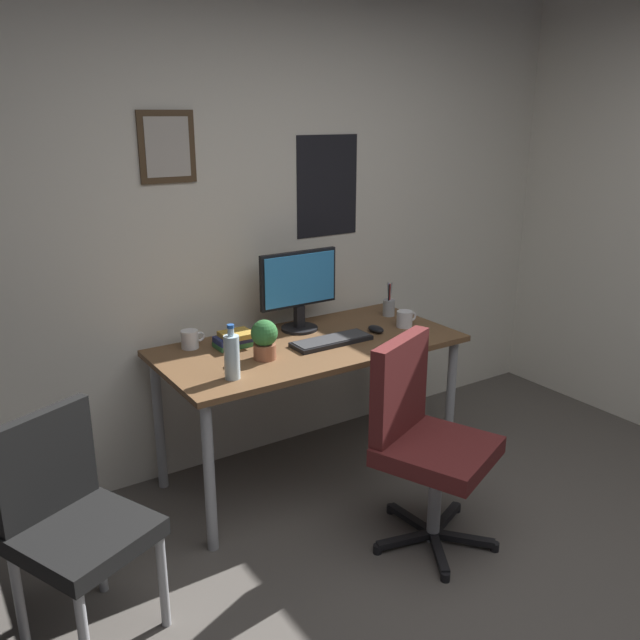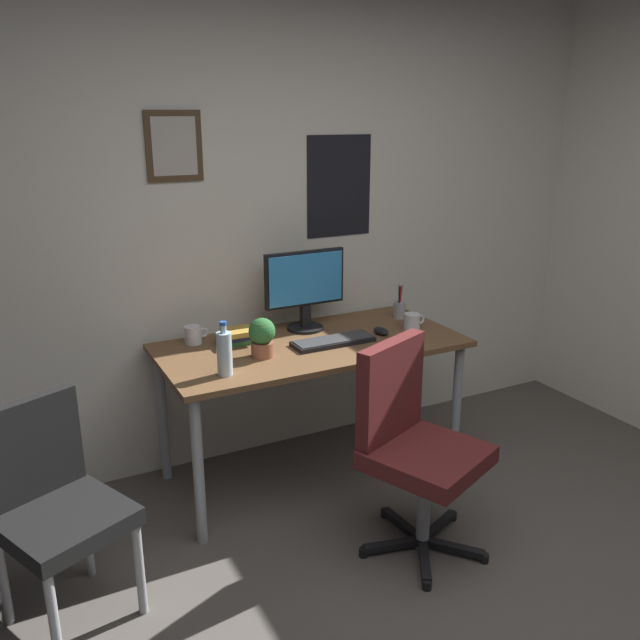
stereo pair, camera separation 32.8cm
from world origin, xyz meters
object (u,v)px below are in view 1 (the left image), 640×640
object	(u,v)px
office_chair	(422,433)
water_bottle	(232,356)
potted_plant	(264,338)
computer_mouse	(376,329)
monitor	(299,287)
side_chair	(72,515)
coffee_mug_far	(190,339)
coffee_mug_near	(405,319)
keyboard	(332,341)
pen_cup	(389,307)
book_stack_left	(235,339)

from	to	relation	value
office_chair	water_bottle	size ratio (longest dim) A/B	3.76
potted_plant	computer_mouse	bearing A→B (deg)	2.01
monitor	water_bottle	bearing A→B (deg)	-144.88
side_chair	coffee_mug_far	bearing A→B (deg)	43.80
office_chair	coffee_mug_near	xyz separation A→B (m)	(0.46, 0.68, 0.28)
water_bottle	coffee_mug_near	size ratio (longest dim) A/B	2.00
office_chair	coffee_mug_far	world-z (taller)	office_chair
side_chair	water_bottle	distance (m)	0.92
office_chair	coffee_mug_far	size ratio (longest dim) A/B	7.60
computer_mouse	office_chair	bearing A→B (deg)	-111.19
keyboard	computer_mouse	size ratio (longest dim) A/B	3.91
office_chair	pen_cup	xyz separation A→B (m)	(0.52, 0.90, 0.29)
side_chair	monitor	distance (m)	1.65
coffee_mug_far	pen_cup	bearing A→B (deg)	-5.38
office_chair	book_stack_left	size ratio (longest dim) A/B	4.89
office_chair	keyboard	xyz separation A→B (m)	(-0.03, 0.68, 0.24)
side_chair	computer_mouse	xyz separation A→B (m)	(1.73, 0.44, 0.28)
coffee_mug_near	computer_mouse	bearing A→B (deg)	176.86
pen_cup	potted_plant	bearing A→B (deg)	-166.51
coffee_mug_near	coffee_mug_far	xyz separation A→B (m)	(-1.13, 0.33, 0.00)
office_chair	book_stack_left	bearing A→B (deg)	117.60
computer_mouse	coffee_mug_near	world-z (taller)	coffee_mug_near
keyboard	pen_cup	world-z (taller)	pen_cup
potted_plant	book_stack_left	distance (m)	0.25
keyboard	book_stack_left	bearing A→B (deg)	152.89
coffee_mug_near	pen_cup	world-z (taller)	pen_cup
monitor	keyboard	distance (m)	0.36
office_chair	monitor	xyz separation A→B (m)	(-0.05, 0.96, 0.47)
side_chair	coffee_mug_near	world-z (taller)	side_chair
water_bottle	potted_plant	bearing A→B (deg)	30.16
potted_plant	pen_cup	size ratio (longest dim) A/B	0.98
computer_mouse	potted_plant	world-z (taller)	potted_plant
computer_mouse	book_stack_left	bearing A→B (deg)	164.11
coffee_mug_far	office_chair	bearing A→B (deg)	-56.42
side_chair	computer_mouse	size ratio (longest dim) A/B	7.95
computer_mouse	water_bottle	world-z (taller)	water_bottle
computer_mouse	keyboard	bearing A→B (deg)	-177.18
computer_mouse	coffee_mug_near	size ratio (longest dim) A/B	0.87
water_bottle	pen_cup	world-z (taller)	water_bottle
book_stack_left	coffee_mug_near	bearing A→B (deg)	-13.34
computer_mouse	coffee_mug_far	size ratio (longest dim) A/B	0.88
office_chair	water_bottle	bearing A→B (deg)	141.58
pen_cup	computer_mouse	bearing A→B (deg)	-141.07
side_chair	computer_mouse	world-z (taller)	side_chair
water_bottle	book_stack_left	xyz separation A→B (m)	(0.19, 0.37, -0.07)
office_chair	keyboard	world-z (taller)	office_chair
computer_mouse	book_stack_left	size ratio (longest dim) A/B	0.57
computer_mouse	water_bottle	distance (m)	0.95
computer_mouse	water_bottle	size ratio (longest dim) A/B	0.44
potted_plant	book_stack_left	world-z (taller)	potted_plant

